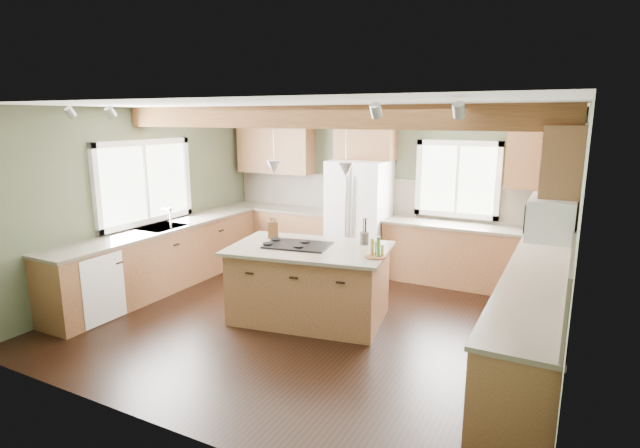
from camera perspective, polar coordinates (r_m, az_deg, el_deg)
The scene contains 37 objects.
floor at distance 6.32m, azimuth -0.83°, elevation -10.87°, with size 5.60×5.60×0.00m, color black.
ceiling at distance 5.82m, azimuth -0.91°, elevation 13.40°, with size 5.60×5.60×0.00m, color silver.
wall_back at distance 8.19m, azimuth 7.50°, elevation 3.83°, with size 5.60×5.60×0.00m, color #424B35.
wall_left at distance 7.65m, azimuth -19.66°, elevation 2.64°, with size 5.00×5.00×0.00m, color #424B35.
wall_right at distance 5.25m, azimuth 27.13°, elevation -2.14°, with size 5.00×5.00×0.00m, color #424B35.
ceiling_beam at distance 5.85m, azimuth -0.71°, elevation 12.12°, with size 5.55×0.26×0.26m, color #502B16.
soffit_trim at distance 8.01m, azimuth 7.50°, elevation 12.55°, with size 5.55×0.20×0.10m, color #502B16.
backsplash_back at distance 8.19m, azimuth 7.44°, elevation 3.20°, with size 5.58×0.03×0.58m, color brown.
backsplash_right at distance 5.32m, azimuth 26.89°, elevation -2.94°, with size 0.03×3.70×0.58m, color brown.
base_cab_back_left at distance 8.86m, azimuth -4.27°, elevation -1.13°, with size 2.02×0.60×0.88m, color brown.
counter_back_left at distance 8.76m, azimuth -4.32°, elevation 1.80°, with size 2.06×0.64×0.04m, color #494136.
base_cab_back_right at distance 7.70m, azimuth 17.01°, elevation -3.69°, with size 2.62×0.60×0.88m, color brown.
counter_back_right at distance 7.59m, azimuth 17.23°, elevation -0.35°, with size 2.66×0.64×0.04m, color #494136.
base_cab_left at distance 7.66m, azimuth -17.39°, elevation -3.81°, with size 0.60×3.70×0.88m, color brown.
counter_left at distance 7.55m, azimuth -17.61°, elevation -0.45°, with size 0.64×3.74×0.04m, color #494136.
base_cab_right at distance 5.56m, azimuth 23.14°, elevation -10.34°, with size 0.60×3.70×0.88m, color brown.
counter_right at distance 5.41m, azimuth 23.55°, elevation -5.82°, with size 0.64×3.74×0.04m, color #494136.
upper_cab_back_left at distance 8.85m, azimuth -5.11°, elevation 8.74°, with size 1.40×0.35×0.90m, color brown.
upper_cab_over_fridge at distance 8.06m, azimuth 5.20°, elevation 9.83°, with size 0.96×0.35×0.70m, color brown.
upper_cab_right at distance 6.04m, azimuth 26.21°, elevation 5.94°, with size 0.35×2.20×0.90m, color brown.
upper_cab_back_corner at distance 7.47m, azimuth 24.07°, elevation 7.11°, with size 0.90×0.35×0.90m, color brown.
window_left at distance 7.64m, azimuth -19.42°, elevation 4.54°, with size 0.04×1.60×1.05m, color white.
window_back at distance 7.82m, azimuth 15.45°, elevation 4.95°, with size 1.10×0.04×1.00m, color white.
sink at distance 7.55m, azimuth -17.62°, elevation -0.41°, with size 0.50×0.65×0.03m, color #262628.
faucet at distance 7.39m, azimuth -16.70°, elevation 0.54°, with size 0.02×0.02×0.28m, color #B2B2B7.
dishwasher at distance 6.84m, azimuth -25.02°, elevation -6.40°, with size 0.60×0.60×0.84m, color white.
oven at distance 4.38m, azimuth 21.49°, elevation -16.58°, with size 0.60×0.72×0.84m, color white.
microwave at distance 5.15m, azimuth 24.96°, elevation 0.67°, with size 0.40×0.70×0.38m, color white.
pendant_left at distance 6.07m, azimuth -5.28°, elevation 6.50°, with size 0.18×0.18×0.16m, color #B2B2B7.
pendant_right at distance 5.79m, azimuth 2.96°, elevation 6.25°, with size 0.18×0.18×0.16m, color #B2B2B7.
refrigerator at distance 8.02m, azimuth 4.47°, elevation 0.82°, with size 0.90×0.74×1.80m, color white.
island at distance 6.23m, azimuth -1.20°, elevation -6.90°, with size 1.79×1.09×0.88m, color brown.
island_top at distance 6.09m, azimuth -1.22°, elevation -2.81°, with size 1.91×1.21×0.04m, color #494136.
cooktop at distance 6.13m, azimuth -2.54°, elevation -2.43°, with size 0.78×0.52×0.02m, color black.
knife_block at distance 6.53m, azimuth -5.36°, elevation -0.66°, with size 0.13×0.10×0.22m, color brown.
utensil_crock at distance 6.22m, azimuth 5.08°, elevation -1.64°, with size 0.11×0.11×0.15m, color #3E3731.
bottle_tray at distance 5.66m, azimuth 6.35°, elevation -2.65°, with size 0.25×0.25×0.23m, color brown, non-canonical shape.
Camera 1 is at (2.77, -5.12, 2.48)m, focal length 28.00 mm.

